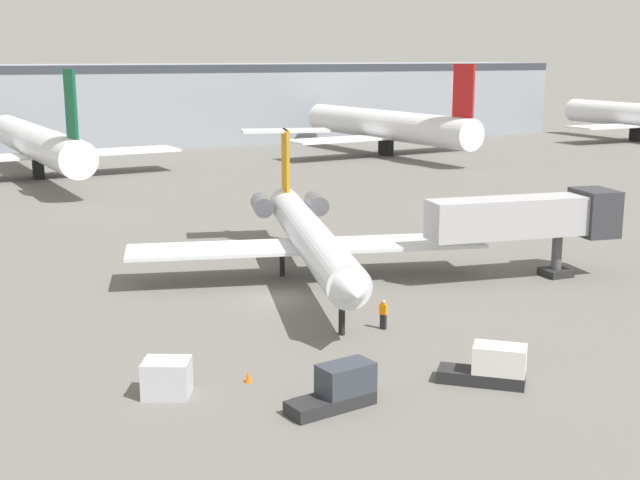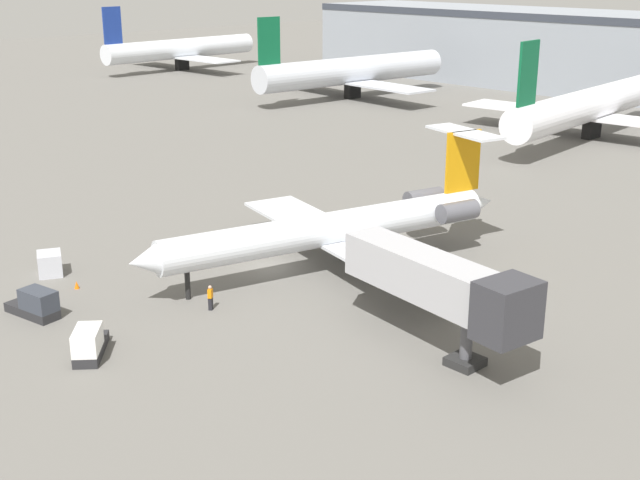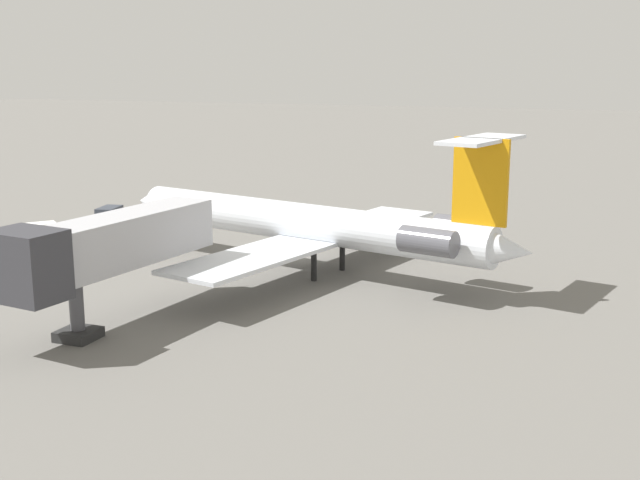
{
  "view_description": "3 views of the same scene",
  "coord_description": "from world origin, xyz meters",
  "px_view_note": "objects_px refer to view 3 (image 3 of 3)",
  "views": [
    {
      "loc": [
        -17.56,
        -48.38,
        14.99
      ],
      "look_at": [
        3.79,
        1.8,
        3.05
      ],
      "focal_mm": 47.79,
      "sensor_mm": 36.0,
      "label": 1
    },
    {
      "loc": [
        45.12,
        -37.48,
        21.58
      ],
      "look_at": [
        6.1,
        -0.85,
        3.8
      ],
      "focal_mm": 47.14,
      "sensor_mm": 36.0,
      "label": 2
    },
    {
      "loc": [
        50.14,
        22.17,
        13.13
      ],
      "look_at": [
        3.54,
        3.88,
        2.17
      ],
      "focal_mm": 45.3,
      "sensor_mm": 36.0,
      "label": 3
    }
  ],
  "objects_px": {
    "regional_jet": "(316,223)",
    "baggage_tug_trailing": "(45,237)",
    "jet_bridge": "(99,248)",
    "cargo_container_uld": "(198,209)",
    "baggage_tug_lead": "(112,219)",
    "traffic_cone_near": "(175,224)",
    "ground_crew_marshaller": "(160,245)"
  },
  "relations": [
    {
      "from": "ground_crew_marshaller",
      "to": "baggage_tug_trailing",
      "type": "relative_size",
      "value": 0.42
    },
    {
      "from": "regional_jet",
      "to": "baggage_tug_lead",
      "type": "distance_m",
      "value": 21.84
    },
    {
      "from": "regional_jet",
      "to": "traffic_cone_near",
      "type": "distance_m",
      "value": 19.22
    },
    {
      "from": "ground_crew_marshaller",
      "to": "regional_jet",
      "type": "bearing_deg",
      "value": 88.84
    },
    {
      "from": "regional_jet",
      "to": "baggage_tug_trailing",
      "type": "xyz_separation_m",
      "value": [
        0.66,
        -20.96,
        -2.42
      ]
    },
    {
      "from": "cargo_container_uld",
      "to": "traffic_cone_near",
      "type": "height_order",
      "value": "cargo_container_uld"
    },
    {
      "from": "regional_jet",
      "to": "baggage_tug_trailing",
      "type": "bearing_deg",
      "value": -88.21
    },
    {
      "from": "baggage_tug_lead",
      "to": "jet_bridge",
      "type": "bearing_deg",
      "value": 34.74
    },
    {
      "from": "regional_jet",
      "to": "baggage_tug_trailing",
      "type": "height_order",
      "value": "regional_jet"
    },
    {
      "from": "jet_bridge",
      "to": "ground_crew_marshaller",
      "type": "xyz_separation_m",
      "value": [
        -14.52,
        -5.9,
        -3.37
      ]
    },
    {
      "from": "jet_bridge",
      "to": "traffic_cone_near",
      "type": "relative_size",
      "value": 24.71
    },
    {
      "from": "baggage_tug_trailing",
      "to": "cargo_container_uld",
      "type": "distance_m",
      "value": 14.86
    },
    {
      "from": "regional_jet",
      "to": "cargo_container_uld",
      "type": "height_order",
      "value": "regional_jet"
    },
    {
      "from": "jet_bridge",
      "to": "cargo_container_uld",
      "type": "relative_size",
      "value": 5.29
    },
    {
      "from": "ground_crew_marshaller",
      "to": "traffic_cone_near",
      "type": "relative_size",
      "value": 3.07
    },
    {
      "from": "regional_jet",
      "to": "baggage_tug_lead",
      "type": "xyz_separation_m",
      "value": [
        -6.91,
        -20.58,
        -2.42
      ]
    },
    {
      "from": "jet_bridge",
      "to": "baggage_tug_trailing",
      "type": "bearing_deg",
      "value": -132.12
    },
    {
      "from": "jet_bridge",
      "to": "baggage_tug_lead",
      "type": "height_order",
      "value": "jet_bridge"
    },
    {
      "from": "regional_jet",
      "to": "baggage_tug_lead",
      "type": "height_order",
      "value": "regional_jet"
    },
    {
      "from": "ground_crew_marshaller",
      "to": "traffic_cone_near",
      "type": "distance_m",
      "value": 10.48
    },
    {
      "from": "ground_crew_marshaller",
      "to": "cargo_container_uld",
      "type": "relative_size",
      "value": 0.66
    },
    {
      "from": "jet_bridge",
      "to": "baggage_tug_lead",
      "type": "relative_size",
      "value": 3.24
    },
    {
      "from": "baggage_tug_lead",
      "to": "baggage_tug_trailing",
      "type": "distance_m",
      "value": 7.57
    },
    {
      "from": "regional_jet",
      "to": "ground_crew_marshaller",
      "type": "relative_size",
      "value": 17.68
    },
    {
      "from": "regional_jet",
      "to": "jet_bridge",
      "type": "distance_m",
      "value": 15.48
    },
    {
      "from": "ground_crew_marshaller",
      "to": "baggage_tug_trailing",
      "type": "height_order",
      "value": "baggage_tug_trailing"
    },
    {
      "from": "ground_crew_marshaller",
      "to": "traffic_cone_near",
      "type": "bearing_deg",
      "value": -154.05
    },
    {
      "from": "regional_jet",
      "to": "traffic_cone_near",
      "type": "xyz_separation_m",
      "value": [
        -9.64,
        -16.36,
        -2.99
      ]
    },
    {
      "from": "baggage_tug_lead",
      "to": "traffic_cone_near",
      "type": "xyz_separation_m",
      "value": [
        -2.73,
        4.22,
        -0.56
      ]
    },
    {
      "from": "baggage_tug_lead",
      "to": "baggage_tug_trailing",
      "type": "xyz_separation_m",
      "value": [
        7.56,
        -0.38,
        0.0
      ]
    },
    {
      "from": "baggage_tug_trailing",
      "to": "jet_bridge",
      "type": "bearing_deg",
      "value": 47.88
    },
    {
      "from": "baggage_tug_lead",
      "to": "traffic_cone_near",
      "type": "height_order",
      "value": "baggage_tug_lead"
    }
  ]
}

